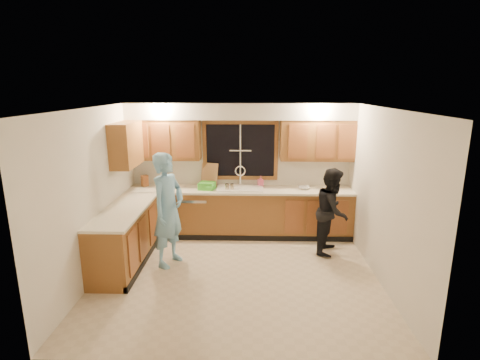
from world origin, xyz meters
The scene contains 26 objects.
floor centered at (0.00, 0.00, 0.00)m, with size 4.20×4.20×0.00m, color beige.
ceiling centered at (0.00, 0.00, 2.50)m, with size 4.20×4.20×0.00m, color silver.
wall_back centered at (0.00, 1.90, 1.25)m, with size 4.20×4.20×0.00m, color silver.
wall_left centered at (-2.10, 0.00, 1.25)m, with size 3.80×3.80×0.00m, color silver.
wall_right centered at (2.10, 0.00, 1.25)m, with size 3.80×3.80×0.00m, color silver.
base_cabinets_back centered at (0.00, 1.60, 0.44)m, with size 4.20×0.60×0.88m, color brown.
base_cabinets_left centered at (-1.80, 0.35, 0.44)m, with size 0.60×1.90×0.88m, color brown.
countertop_back centered at (0.00, 1.58, 0.90)m, with size 4.20×0.63×0.04m, color #F5EACE.
countertop_left centered at (-1.79, 0.35, 0.90)m, with size 0.63×1.90×0.04m, color #F5EACE.
upper_cabinets_left centered at (-1.43, 1.73, 1.83)m, with size 1.35×0.33×0.75m, color brown.
upper_cabinets_right centered at (1.43, 1.73, 1.83)m, with size 1.35×0.33×0.75m, color brown.
upper_cabinets_return centered at (-1.94, 1.12, 1.83)m, with size 0.33×0.90×0.75m, color brown.
soffit centered at (0.00, 1.72, 2.35)m, with size 4.20×0.35×0.30m, color silver.
window_frame centered at (0.00, 1.89, 1.60)m, with size 1.44×0.03×1.14m.
sink centered at (0.00, 1.60, 0.86)m, with size 0.86×0.52×0.57m.
dishwasher centered at (-0.85, 1.59, 0.41)m, with size 0.60×0.56×0.82m, color white.
stove centered at (-1.80, -0.22, 0.45)m, with size 0.58×0.75×0.90m, color white.
man centered at (-1.09, 0.35, 0.91)m, with size 0.66×0.44×1.82m, color #75B3DD.
woman centered at (1.59, 0.89, 0.74)m, with size 0.72×0.56×1.47m, color black.
knife_block centered at (-1.84, 1.74, 1.03)m, with size 0.12×0.10×0.21m, color #965329.
cutting_board centered at (-0.59, 1.82, 1.14)m, with size 0.33×0.02×0.45m, color tan.
dish_crate centered at (-0.62, 1.55, 0.99)m, with size 0.28×0.26×0.13m, color green.
soap_bottle centered at (0.39, 1.79, 1.02)m, with size 0.09×0.09×0.21m, color #F35C88.
bowl centered at (1.20, 1.61, 0.95)m, with size 0.21×0.21×0.05m, color silver.
can_left centered at (-0.24, 1.47, 0.98)m, with size 0.07×0.07×0.13m, color #B4A78A.
can_right centered at (-0.14, 1.49, 0.98)m, with size 0.07×0.07×0.12m, color #B4A78A.
Camera 1 is at (0.19, -5.19, 2.78)m, focal length 28.00 mm.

